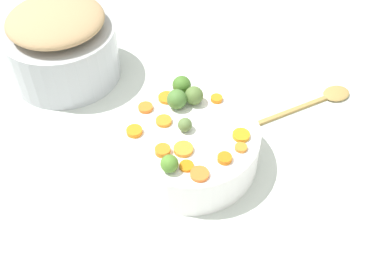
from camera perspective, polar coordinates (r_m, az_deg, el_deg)
tabletop at (r=1.09m, az=-0.72°, el=-2.62°), size 2.40×2.40×0.02m
serving_bowl_carrots at (r=1.03m, az=0.00°, el=-2.19°), size 0.29×0.29×0.09m
metal_pot at (r=1.27m, az=-15.14°, el=8.68°), size 0.28×0.28×0.14m
stuffing_mound at (r=1.22m, az=-16.04°, el=12.34°), size 0.24×0.24×0.06m
carrot_slice_0 at (r=0.93m, az=-0.66°, el=-4.57°), size 0.04×0.04×0.01m
carrot_slice_1 at (r=1.06m, az=2.95°, el=3.53°), size 0.04×0.04×0.01m
carrot_slice_2 at (r=0.96m, az=5.88°, el=-2.35°), size 0.03×0.03×0.01m
carrot_slice_3 at (r=1.04m, az=-5.58°, el=2.45°), size 0.03×0.03×0.01m
carrot_slice_4 at (r=0.99m, az=-6.91°, el=-0.38°), size 0.05×0.05×0.01m
carrot_slice_5 at (r=1.01m, az=-3.35°, el=0.68°), size 0.04×0.04×0.01m
carrot_slice_6 at (r=1.06m, az=-3.05°, el=3.64°), size 0.04×0.04×0.01m
carrot_slice_7 at (r=0.91m, az=0.92°, el=-5.53°), size 0.04×0.04×0.01m
carrot_slice_8 at (r=0.95m, az=-1.04°, el=-2.55°), size 0.05×0.05×0.01m
carrot_slice_9 at (r=0.94m, az=3.92°, el=-3.64°), size 0.03×0.03×0.01m
carrot_slice_10 at (r=0.98m, az=5.90°, el=-0.87°), size 0.05×0.05×0.01m
carrot_slice_11 at (r=0.95m, az=-3.52°, el=-2.70°), size 0.04×0.04×0.01m
brussels_sprout_0 at (r=0.98m, az=-0.85°, el=0.39°), size 0.03×0.03×0.03m
brussels_sprout_1 at (r=1.03m, az=-1.82°, el=3.46°), size 0.04×0.04×0.04m
brussels_sprout_2 at (r=1.06m, az=-1.24°, el=5.16°), size 0.04×0.04×0.04m
brussels_sprout_3 at (r=1.04m, az=0.24°, el=3.91°), size 0.04×0.04×0.04m
brussels_sprout_4 at (r=0.91m, az=-2.71°, el=-4.29°), size 0.04×0.04×0.04m
wooden_spoon at (r=1.24m, az=15.47°, el=3.44°), size 0.28×0.09×0.01m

